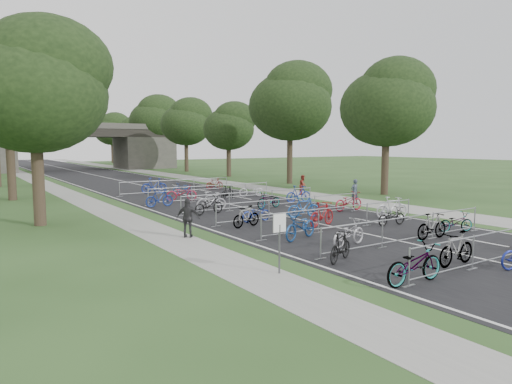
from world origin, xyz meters
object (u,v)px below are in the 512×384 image
bike_0 (414,264)px  pedestrian_b (303,185)px  overpass_bridge (70,147)px  park_sign (280,232)px  pedestrian_a (355,192)px  pedestrian_c (188,218)px  bike_1 (456,249)px

bike_0 → pedestrian_b: bearing=-29.7°
pedestrian_b → overpass_bridge: bearing=68.6°
overpass_bridge → park_sign: size_ratio=16.99×
overpass_bridge → pedestrian_b: 46.41m
overpass_bridge → pedestrian_a: 52.37m
pedestrian_c → overpass_bridge: bearing=-62.2°
park_sign → bike_0: 3.92m
park_sign → bike_1: park_sign is taller
overpass_bridge → pedestrian_b: overpass_bridge is taller
pedestrian_a → pedestrian_c: (-13.60, -3.74, 0.01)m
park_sign → pedestrian_a: (13.60, 10.14, -0.45)m
bike_1 → pedestrian_a: 15.12m
pedestrian_a → pedestrian_b: pedestrian_a is taller
bike_0 → bike_1: (2.75, 0.48, -0.01)m
bike_1 → pedestrian_c: size_ratio=1.12×
pedestrian_a → pedestrian_c: pedestrian_c is taller
pedestrian_c → bike_0: bearing=139.7°
bike_1 → bike_0: bearing=-81.2°
bike_1 → pedestrian_b: (9.09, 18.75, 0.21)m
pedestrian_b → park_sign: bearing=-162.1°
bike_0 → pedestrian_a: bearing=-38.4°
overpass_bridge → pedestrian_c: size_ratio=18.78×
park_sign → bike_1: size_ratio=0.99×
pedestrian_a → bike_0: bearing=47.9°
pedestrian_b → pedestrian_c: bearing=-176.2°
overpass_bridge → bike_1: overpass_bridge is taller
overpass_bridge → pedestrian_c: bearing=-97.0°
pedestrian_b → bike_1: bearing=-146.6°
overpass_bridge → pedestrian_c: overpass_bridge is taller
bike_0 → overpass_bridge: bearing=-1.9°
park_sign → pedestrian_b: (14.34, 16.29, -0.50)m
overpass_bridge → bike_0: overpass_bridge is taller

